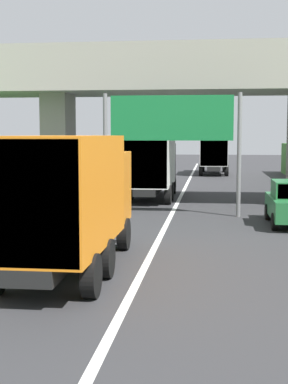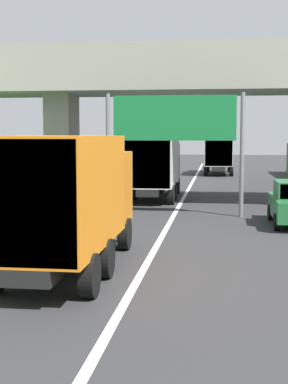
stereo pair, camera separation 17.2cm
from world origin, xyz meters
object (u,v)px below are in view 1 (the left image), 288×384
(truck_silver, at_px, (117,156))
(truck_white, at_px, (214,152))
(truck_orange, at_px, (68,196))
(truck_black, at_px, (152,163))
(car_blue, at_px, (89,183))
(overhead_highway_sign, at_px, (171,126))

(truck_silver, bearing_deg, truck_white, 53.34)
(truck_orange, distance_m, truck_black, 16.26)
(truck_orange, relative_size, truck_silver, 1.00)
(truck_black, xyz_separation_m, car_blue, (-3.35, -0.32, -1.08))
(overhead_highway_sign, xyz_separation_m, truck_black, (-1.49, 6.07, -1.90))
(overhead_highway_sign, bearing_deg, car_blue, 130.09)
(truck_silver, distance_m, car_blue, 10.62)
(car_blue, bearing_deg, truck_black, 5.39)
(truck_orange, distance_m, truck_silver, 26.70)
(truck_white, xyz_separation_m, car_blue, (-6.71, -19.90, -1.08))
(overhead_highway_sign, relative_size, truck_silver, 0.81)
(truck_silver, bearing_deg, overhead_highway_sign, -72.72)
(truck_white, height_order, truck_silver, same)
(car_blue, bearing_deg, truck_orange, -79.42)
(overhead_highway_sign, distance_m, truck_orange, 10.53)
(truck_black, bearing_deg, overhead_highway_sign, -76.17)
(truck_white, height_order, car_blue, truck_white)
(truck_black, height_order, car_blue, truck_black)
(truck_white, relative_size, truck_silver, 1.00)
(car_blue, bearing_deg, truck_white, 71.36)
(overhead_highway_sign, height_order, truck_black, overhead_highway_sign)
(truck_black, relative_size, car_blue, 1.78)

